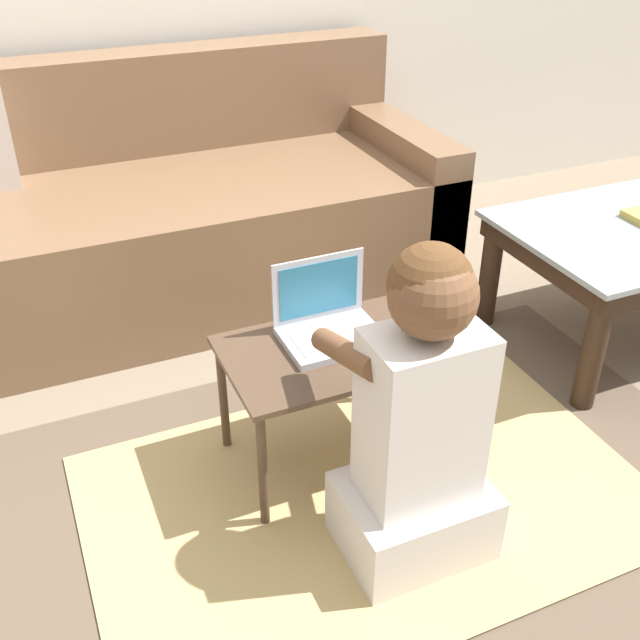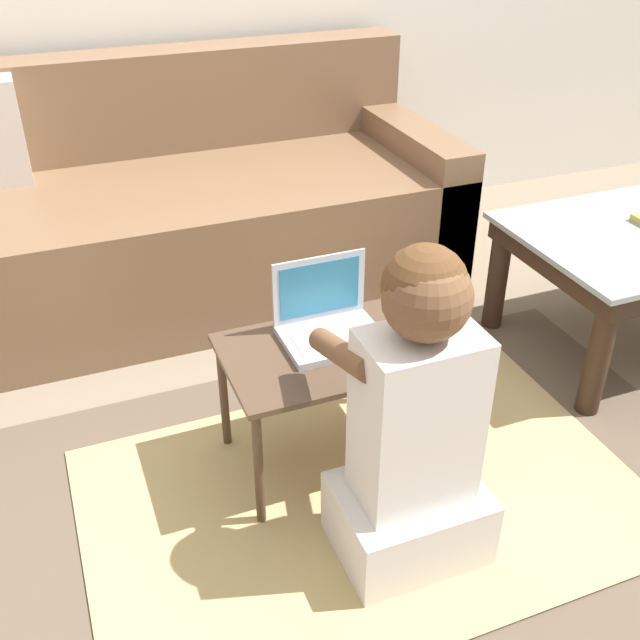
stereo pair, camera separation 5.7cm
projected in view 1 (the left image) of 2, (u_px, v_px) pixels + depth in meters
The scene contains 7 objects.
ground_plane at pixel (324, 476), 2.05m from camera, with size 16.00×16.00×0.00m, color #7F705B.
area_rug at pixel (368, 496), 1.98m from camera, with size 2.01×1.31×0.01m.
couch at pixel (161, 218), 2.80m from camera, with size 2.05×0.89×0.84m.
laptop_desk at pixel (340, 360), 1.95m from camera, with size 0.61×0.37×0.37m.
laptop at pixel (329, 326), 1.95m from camera, with size 0.26×0.19×0.20m.
computer_mouse at pixel (409, 322), 1.99m from camera, with size 0.07×0.11×0.04m.
person_seated at pixel (419, 425), 1.66m from camera, with size 0.34×0.41×0.81m.
Camera 1 is at (-0.62, -1.39, 1.44)m, focal length 42.00 mm.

